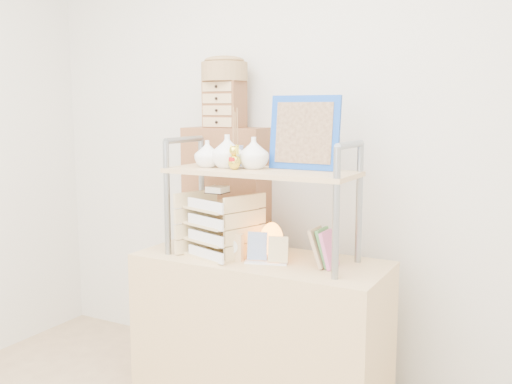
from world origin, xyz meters
TOP-DOWN VIEW (x-y plane):
  - room_shell at (0.00, 0.39)m, footprint 3.42×3.41m
  - desk at (0.00, 1.20)m, footprint 1.20×0.50m
  - cabinet at (-0.41, 1.57)m, footprint 0.47×0.28m
  - hutch at (-0.03, 1.21)m, footprint 0.90×0.34m
  - letter_tray at (-0.20, 1.14)m, footprint 0.34×0.34m
  - salt_lamp at (0.05, 1.21)m, footprint 0.12×0.11m
  - desk_clock at (-0.09, 1.10)m, footprint 0.09×0.05m
  - postcard_stand at (0.07, 1.13)m, footprint 0.20×0.11m
  - drawer_chest at (-0.41, 1.55)m, footprint 0.20×0.16m
  - woven_basket at (-0.41, 1.55)m, footprint 0.25×0.25m

SIDE VIEW (x-z plane):
  - desk at x=0.00m, z-range 0.00..0.75m
  - cabinet at x=-0.41m, z-range 0.00..1.35m
  - postcard_stand at x=0.07m, z-range 0.72..0.86m
  - desk_clock at x=-0.09m, z-range 0.75..0.88m
  - salt_lamp at x=0.05m, z-range 0.75..0.93m
  - letter_tray at x=-0.20m, z-range 0.72..1.05m
  - hutch at x=-0.03m, z-range 0.81..1.58m
  - drawer_chest at x=-0.41m, z-range 1.35..1.60m
  - woven_basket at x=-0.41m, z-range 1.60..1.70m
  - room_shell at x=0.00m, z-range 0.39..3.00m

